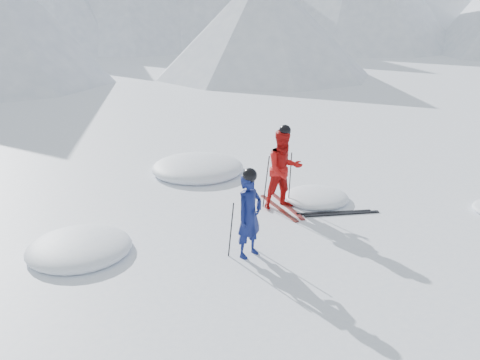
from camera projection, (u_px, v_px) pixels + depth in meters
ground at (327, 219)px, 10.95m from camera, size 160.00×160.00×0.00m
skier_blue at (249, 216)px, 9.12m from camera, size 0.65×0.51×1.58m
skier_red at (284, 170)px, 11.28m from camera, size 0.99×0.84×1.82m
pole_blue_left at (231, 230)px, 9.18m from camera, size 0.11×0.08×1.05m
pole_blue_right at (253, 221)px, 9.54m from camera, size 0.11×0.07×1.05m
pole_red_left at (266, 182)px, 11.42m from camera, size 0.12×0.10×1.21m
pole_red_right at (290, 178)px, 11.65m from camera, size 0.12×0.09×1.21m
ski_worn_left at (278, 208)px, 11.51m from camera, size 0.35×1.69×0.03m
ski_worn_right at (287, 206)px, 11.63m from camera, size 0.46×1.68×0.03m
ski_loose_a at (334, 213)px, 11.25m from camera, size 1.58×0.80×0.03m
ski_loose_b at (342, 214)px, 11.18m from camera, size 1.60×0.75×0.03m
snow_lumps at (207, 193)px, 12.44m from camera, size 10.09×8.02×0.56m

